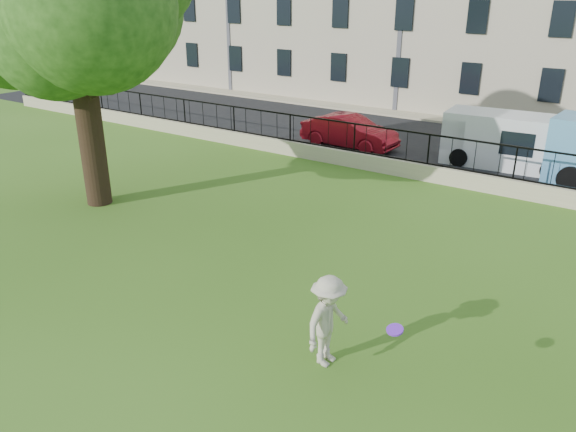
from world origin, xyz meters
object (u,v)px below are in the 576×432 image
Objects in this scene: frisbee at (395,330)px; white_van at (510,141)px; man at (328,321)px; red_sedan at (349,132)px.

frisbee is 0.06× the size of white_van.
man is at bearing -91.74° from white_van.
frisbee is 16.66m from red_sedan.
white_van is (6.50, 1.00, 0.32)m from red_sedan.
frisbee is (1.51, -0.55, 0.69)m from man.
man reaches higher than red_sedan.
frisbee is 15.44m from white_van.
white_van is (-2.00, 15.30, -0.56)m from frisbee.
man is at bearing 159.86° from frisbee.
white_van reaches higher than red_sedan.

